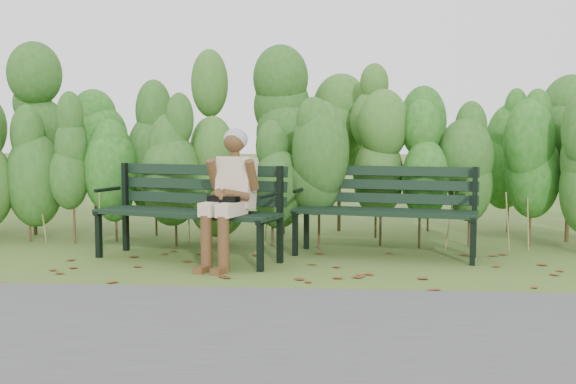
{
  "coord_description": "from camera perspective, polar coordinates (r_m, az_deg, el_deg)",
  "views": [
    {
      "loc": [
        0.56,
        -6.7,
        1.36
      ],
      "look_at": [
        0.0,
        0.35,
        0.75
      ],
      "focal_mm": 42.0,
      "sensor_mm": 36.0,
      "label": 1
    }
  ],
  "objects": [
    {
      "name": "bench_right",
      "position": [
        7.62,
        8.28,
        -0.92
      ],
      "size": [
        2.1,
        1.06,
        1.0
      ],
      "color": "black",
      "rests_on": "ground"
    },
    {
      "name": "seated_woman",
      "position": [
        6.92,
        -4.95,
        0.37
      ],
      "size": [
        0.61,
        0.86,
        1.42
      ],
      "color": "beige",
      "rests_on": "ground"
    },
    {
      "name": "bench_left",
      "position": [
        7.4,
        -8.11,
        -0.97
      ],
      "size": [
        2.16,
        1.28,
        1.03
      ],
      "color": "black",
      "rests_on": "ground"
    },
    {
      "name": "hedge_band",
      "position": [
        8.58,
        0.8,
        4.24
      ],
      "size": [
        11.04,
        1.67,
        2.42
      ],
      "color": "#47381E",
      "rests_on": "ground"
    },
    {
      "name": "ground",
      "position": [
        6.86,
        -0.23,
        -6.51
      ],
      "size": [
        80.0,
        80.0,
        0.0
      ],
      "primitive_type": "plane",
      "color": "#475C27"
    },
    {
      "name": "footpath",
      "position": [
        4.73,
        -2.5,
        -11.7
      ],
      "size": [
        60.0,
        2.5,
        0.01
      ],
      "primitive_type": "cube",
      "color": "#474749",
      "rests_on": "ground"
    },
    {
      "name": "leaf_litter",
      "position": [
        6.63,
        1.55,
        -6.87
      ],
      "size": [
        6.0,
        1.93,
        0.01
      ],
      "color": "brown",
      "rests_on": "ground"
    }
  ]
}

